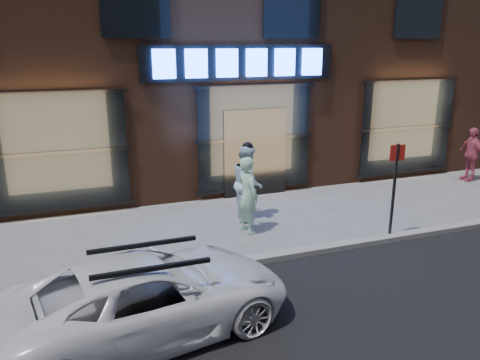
# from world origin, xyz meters

# --- Properties ---
(ground) EXTENTS (90.00, 90.00, 0.00)m
(ground) POSITION_xyz_m (0.00, 0.00, 0.00)
(ground) COLOR slate
(ground) RESTS_ON ground
(curb) EXTENTS (60.00, 0.25, 0.12)m
(curb) POSITION_xyz_m (0.00, 0.00, 0.06)
(curb) COLOR gray
(curb) RESTS_ON ground
(storefront_building) EXTENTS (30.20, 8.28, 10.30)m
(storefront_building) POSITION_xyz_m (-0.00, 7.99, 5.15)
(storefront_building) COLOR #54301E
(storefront_building) RESTS_ON ground
(man_bowtie) EXTENTS (0.54, 0.71, 1.73)m
(man_bowtie) POSITION_xyz_m (-1.12, 1.50, 0.87)
(man_bowtie) COLOR #C2FFCD
(man_bowtie) RESTS_ON ground
(man_cap) EXTENTS (0.85, 1.00, 1.80)m
(man_cap) POSITION_xyz_m (-0.83, 2.31, 0.90)
(man_cap) COLOR white
(man_cap) RESTS_ON ground
(passerby) EXTENTS (0.49, 1.00, 1.65)m
(passerby) POSITION_xyz_m (6.75, 3.06, 0.83)
(passerby) COLOR #C25067
(passerby) RESTS_ON ground
(white_suv) EXTENTS (4.48, 2.69, 1.16)m
(white_suv) POSITION_xyz_m (-3.79, -1.58, 0.58)
(white_suv) COLOR white
(white_suv) RESTS_ON ground
(sign_post) EXTENTS (0.34, 0.07, 2.10)m
(sign_post) POSITION_xyz_m (1.65, 0.10, 1.27)
(sign_post) COLOR #262628
(sign_post) RESTS_ON ground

